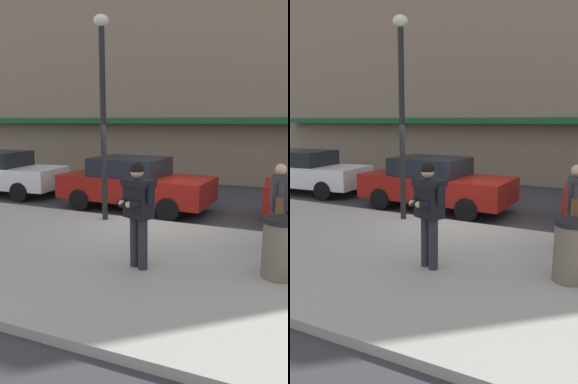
# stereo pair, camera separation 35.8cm
# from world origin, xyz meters

# --- Properties ---
(ground_plane) EXTENTS (80.00, 80.00, 0.00)m
(ground_plane) POSITION_xyz_m (0.00, 0.00, 0.00)
(ground_plane) COLOR #333338
(sidewalk) EXTENTS (32.00, 5.30, 0.14)m
(sidewalk) POSITION_xyz_m (1.00, -2.85, 0.07)
(sidewalk) COLOR #99968E
(sidewalk) RESTS_ON ground
(curb_paint_line) EXTENTS (28.00, 0.12, 0.01)m
(curb_paint_line) POSITION_xyz_m (1.00, 0.05, 0.00)
(curb_paint_line) COLOR silver
(curb_paint_line) RESTS_ON ground
(parked_sedan_near) EXTENTS (4.62, 2.18, 1.54)m
(parked_sedan_near) POSITION_xyz_m (-6.54, 1.37, 0.79)
(parked_sedan_near) COLOR silver
(parked_sedan_near) RESTS_ON ground
(parked_sedan_mid) EXTENTS (4.58, 2.09, 1.54)m
(parked_sedan_mid) POSITION_xyz_m (-1.20, 1.18, 0.79)
(parked_sedan_mid) COLOR maroon
(parked_sedan_mid) RESTS_ON ground
(man_texting_on_phone) EXTENTS (0.61, 0.65, 1.81)m
(man_texting_on_phone) POSITION_xyz_m (0.89, -3.22, 1.25)
(man_texting_on_phone) COLOR #23232B
(man_texting_on_phone) RESTS_ON sidewalk
(pedestrian_with_bag) EXTENTS (0.38, 0.72, 1.70)m
(pedestrian_with_bag) POSITION_xyz_m (2.99, -1.49, 1.11)
(pedestrian_with_bag) COLOR #33333D
(pedestrian_with_bag) RESTS_ON sidewalk
(street_lamp_post) EXTENTS (0.36, 0.36, 4.88)m
(street_lamp_post) POSITION_xyz_m (-1.18, -0.65, 3.14)
(street_lamp_post) COLOR black
(street_lamp_post) RESTS_ON sidewalk
(trash_bin) EXTENTS (0.55, 0.55, 0.98)m
(trash_bin) POSITION_xyz_m (3.10, -2.71, 0.63)
(trash_bin) COLOR #665B4C
(trash_bin) RESTS_ON sidewalk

